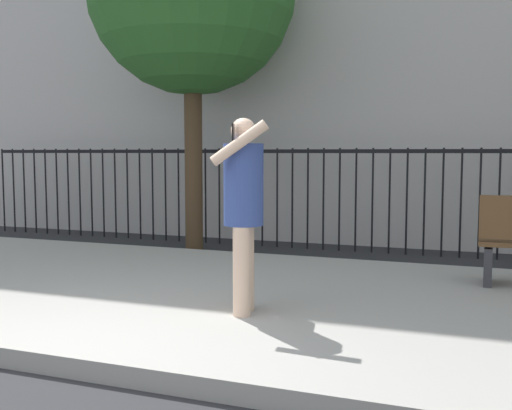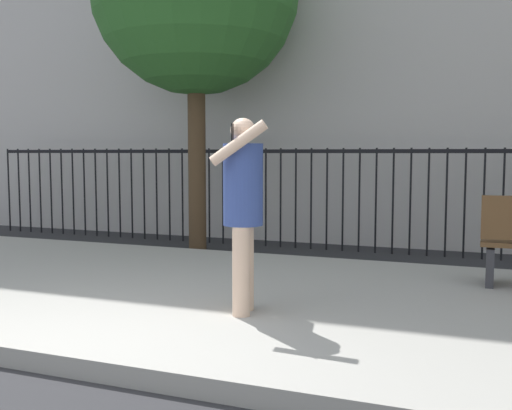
# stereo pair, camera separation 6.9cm
# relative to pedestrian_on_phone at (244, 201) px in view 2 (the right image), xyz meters

# --- Properties ---
(ground_plane) EXTENTS (60.00, 60.00, 0.00)m
(ground_plane) POSITION_rel_pedestrian_on_phone_xyz_m (-0.80, -1.51, -1.12)
(ground_plane) COLOR #28282B
(sidewalk) EXTENTS (28.00, 4.40, 0.15)m
(sidewalk) POSITION_rel_pedestrian_on_phone_xyz_m (-0.80, 0.69, -1.04)
(sidewalk) COLOR #9E9B93
(sidewalk) RESTS_ON ground
(iron_fence) EXTENTS (12.03, 0.04, 1.60)m
(iron_fence) POSITION_rel_pedestrian_on_phone_xyz_m (-0.80, 4.39, -0.10)
(iron_fence) COLOR black
(iron_fence) RESTS_ON ground
(pedestrian_on_phone) EXTENTS (0.49, 0.70, 1.67)m
(pedestrian_on_phone) POSITION_rel_pedestrian_on_phone_xyz_m (0.00, 0.00, 0.00)
(pedestrian_on_phone) COLOR beige
(pedestrian_on_phone) RESTS_ON sidewalk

